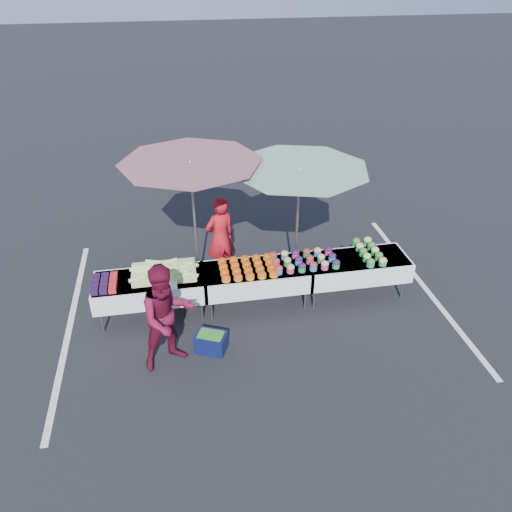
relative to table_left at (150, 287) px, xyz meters
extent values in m
plane|color=black|center=(1.80, 0.00, -0.58)|extent=(80.00, 80.00, 0.00)
cube|color=silver|center=(-1.40, 0.00, -0.58)|extent=(0.10, 5.00, 0.00)
cube|color=silver|center=(5.00, 0.00, -0.58)|extent=(0.10, 5.00, 0.00)
cube|color=white|center=(0.00, 0.00, 0.15)|extent=(1.80, 0.75, 0.04)
cube|color=white|center=(0.00, 0.00, -0.01)|extent=(1.86, 0.81, 0.36)
cylinder|color=slate|center=(-0.82, -0.29, -0.39)|extent=(0.04, 0.04, 0.39)
cylinder|color=slate|center=(-0.82, 0.29, -0.39)|extent=(0.04, 0.04, 0.39)
cylinder|color=slate|center=(0.82, -0.29, -0.39)|extent=(0.04, 0.04, 0.39)
cylinder|color=slate|center=(0.82, 0.29, -0.39)|extent=(0.04, 0.04, 0.39)
cube|color=white|center=(1.80, 0.00, 0.15)|extent=(1.80, 0.75, 0.04)
cube|color=white|center=(1.80, 0.00, -0.01)|extent=(1.86, 0.81, 0.36)
cylinder|color=slate|center=(0.98, -0.29, -0.39)|extent=(0.04, 0.04, 0.39)
cylinder|color=slate|center=(0.98, 0.29, -0.39)|extent=(0.04, 0.04, 0.39)
cylinder|color=slate|center=(2.62, -0.29, -0.39)|extent=(0.04, 0.04, 0.39)
cylinder|color=slate|center=(2.62, 0.29, -0.39)|extent=(0.04, 0.04, 0.39)
cube|color=white|center=(3.60, 0.00, 0.15)|extent=(1.80, 0.75, 0.04)
cube|color=white|center=(3.60, 0.00, -0.01)|extent=(1.86, 0.81, 0.36)
cylinder|color=slate|center=(2.78, -0.29, -0.39)|extent=(0.04, 0.04, 0.39)
cylinder|color=slate|center=(2.78, 0.29, -0.39)|extent=(0.04, 0.04, 0.39)
cylinder|color=slate|center=(4.42, -0.29, -0.39)|extent=(0.04, 0.04, 0.39)
cylinder|color=slate|center=(4.42, 0.29, -0.39)|extent=(0.04, 0.04, 0.39)
cube|color=black|center=(-0.85, -0.27, 0.21)|extent=(0.12, 0.12, 0.08)
cube|color=black|center=(-0.85, -0.13, 0.21)|extent=(0.12, 0.12, 0.08)
cube|color=black|center=(-0.85, 0.01, 0.21)|extent=(0.12, 0.12, 0.08)
cube|color=black|center=(-0.85, 0.15, 0.21)|extent=(0.12, 0.12, 0.08)
cube|color=black|center=(-0.71, -0.27, 0.21)|extent=(0.12, 0.12, 0.08)
cube|color=black|center=(-0.71, -0.13, 0.21)|extent=(0.12, 0.12, 0.08)
cube|color=black|center=(-0.71, 0.01, 0.21)|extent=(0.12, 0.12, 0.08)
cube|color=black|center=(-0.71, 0.15, 0.21)|extent=(0.12, 0.12, 0.08)
cube|color=red|center=(-0.57, -0.27, 0.21)|extent=(0.12, 0.12, 0.08)
cube|color=red|center=(-0.57, -0.13, 0.21)|extent=(0.12, 0.12, 0.08)
cube|color=red|center=(-0.57, 0.01, 0.21)|extent=(0.12, 0.12, 0.08)
cube|color=red|center=(-0.57, 0.15, 0.21)|extent=(0.12, 0.12, 0.08)
cube|color=#A9D16B|center=(0.25, 0.05, 0.24)|extent=(1.05, 0.55, 0.14)
cylinder|color=#A9D16B|center=(0.55, 0.20, 0.27)|extent=(0.27, 0.09, 0.10)
cylinder|color=#A9D16B|center=(-0.13, 0.10, 0.34)|extent=(0.27, 0.14, 0.07)
cylinder|color=#A9D16B|center=(0.36, -0.06, 0.38)|extent=(0.27, 0.14, 0.09)
cylinder|color=#A9D16B|center=(-0.17, 0.08, 0.28)|extent=(0.27, 0.15, 0.10)
cylinder|color=#A9D16B|center=(0.07, -0.01, 0.33)|extent=(0.27, 0.15, 0.08)
cylinder|color=#A9D16B|center=(0.21, 0.09, 0.36)|extent=(0.27, 0.10, 0.10)
cylinder|color=#A9D16B|center=(0.21, -0.03, 0.36)|extent=(0.27, 0.07, 0.08)
cylinder|color=#A9D16B|center=(0.12, -0.13, 0.31)|extent=(0.27, 0.14, 0.09)
cylinder|color=#A9D16B|center=(0.09, 0.25, 0.34)|extent=(0.27, 0.12, 0.08)
cylinder|color=#A9D16B|center=(0.71, 0.14, 0.29)|extent=(0.27, 0.16, 0.08)
cylinder|color=#A9D16B|center=(-0.06, 0.01, 0.34)|extent=(0.27, 0.11, 0.07)
cylinder|color=#A9D16B|center=(0.16, -0.18, 0.27)|extent=(0.27, 0.10, 0.07)
cylinder|color=#A9D16B|center=(0.36, 0.19, 0.35)|extent=(0.27, 0.12, 0.08)
cylinder|color=#A9D16B|center=(-0.18, -0.17, 0.31)|extent=(0.27, 0.15, 0.08)
cylinder|color=#A9D16B|center=(-0.09, 0.09, 0.36)|extent=(0.27, 0.10, 0.08)
cylinder|color=#A9D16B|center=(0.46, 0.00, 0.32)|extent=(0.27, 0.16, 0.10)
cylinder|color=#A9D16B|center=(-0.03, -0.02, 0.38)|extent=(0.27, 0.12, 0.09)
cylinder|color=#A9D16B|center=(0.52, -0.18, 0.37)|extent=(0.27, 0.09, 0.07)
cylinder|color=#A9D16B|center=(0.58, -0.15, 0.30)|extent=(0.27, 0.10, 0.09)
cylinder|color=#A9D16B|center=(0.50, -0.09, 0.28)|extent=(0.27, 0.12, 0.09)
cylinder|color=#A9D16B|center=(0.35, 0.28, 0.27)|extent=(0.27, 0.10, 0.08)
cylinder|color=#A9D16B|center=(0.63, 0.03, 0.34)|extent=(0.27, 0.14, 0.10)
cylinder|color=#A9D16B|center=(0.56, 0.25, 0.27)|extent=(0.27, 0.12, 0.07)
cylinder|color=#A9D16B|center=(0.50, 0.23, 0.27)|extent=(0.27, 0.07, 0.10)
cylinder|color=#A9D16B|center=(0.67, -0.19, 0.27)|extent=(0.27, 0.09, 0.10)
cube|color=white|center=(0.30, -0.30, 0.19)|extent=(0.30, 0.25, 0.05)
cylinder|color=orange|center=(1.25, -0.28, 0.19)|extent=(0.15, 0.15, 0.05)
ellipsoid|color=#E23D0C|center=(1.25, -0.28, 0.23)|extent=(0.15, 0.15, 0.08)
cylinder|color=orange|center=(1.25, -0.10, 0.19)|extent=(0.15, 0.15, 0.05)
ellipsoid|color=#E23D0C|center=(1.25, -0.10, 0.23)|extent=(0.15, 0.15, 0.08)
cylinder|color=orange|center=(1.25, 0.08, 0.19)|extent=(0.15, 0.15, 0.05)
ellipsoid|color=#E23D0C|center=(1.25, 0.08, 0.23)|extent=(0.15, 0.15, 0.08)
cylinder|color=orange|center=(1.25, 0.26, 0.19)|extent=(0.15, 0.15, 0.05)
ellipsoid|color=#E23D0C|center=(1.25, 0.26, 0.23)|extent=(0.15, 0.15, 0.08)
cylinder|color=orange|center=(1.45, -0.28, 0.19)|extent=(0.15, 0.15, 0.05)
ellipsoid|color=#E23D0C|center=(1.45, -0.28, 0.23)|extent=(0.15, 0.15, 0.08)
cylinder|color=orange|center=(1.45, -0.10, 0.19)|extent=(0.15, 0.15, 0.05)
ellipsoid|color=#E23D0C|center=(1.45, -0.10, 0.23)|extent=(0.15, 0.15, 0.08)
cylinder|color=orange|center=(1.45, 0.08, 0.19)|extent=(0.15, 0.15, 0.05)
ellipsoid|color=#E23D0C|center=(1.45, 0.08, 0.23)|extent=(0.15, 0.15, 0.08)
cylinder|color=orange|center=(1.45, 0.26, 0.19)|extent=(0.15, 0.15, 0.05)
ellipsoid|color=#E23D0C|center=(1.45, 0.26, 0.23)|extent=(0.15, 0.15, 0.08)
cylinder|color=orange|center=(1.65, -0.28, 0.19)|extent=(0.15, 0.15, 0.05)
ellipsoid|color=#E23D0C|center=(1.65, -0.28, 0.23)|extent=(0.15, 0.15, 0.08)
cylinder|color=orange|center=(1.65, -0.10, 0.19)|extent=(0.15, 0.15, 0.05)
ellipsoid|color=#E23D0C|center=(1.65, -0.10, 0.23)|extent=(0.15, 0.15, 0.08)
cylinder|color=orange|center=(1.65, 0.08, 0.19)|extent=(0.15, 0.15, 0.05)
ellipsoid|color=#E23D0C|center=(1.65, 0.08, 0.23)|extent=(0.15, 0.15, 0.08)
cylinder|color=orange|center=(1.65, 0.26, 0.19)|extent=(0.15, 0.15, 0.05)
ellipsoid|color=#E23D0C|center=(1.65, 0.26, 0.23)|extent=(0.15, 0.15, 0.08)
cylinder|color=orange|center=(1.85, -0.28, 0.19)|extent=(0.15, 0.15, 0.05)
ellipsoid|color=#E23D0C|center=(1.85, -0.28, 0.23)|extent=(0.15, 0.15, 0.08)
cylinder|color=orange|center=(1.85, -0.10, 0.19)|extent=(0.15, 0.15, 0.05)
ellipsoid|color=#E23D0C|center=(1.85, -0.10, 0.23)|extent=(0.15, 0.15, 0.08)
cylinder|color=orange|center=(1.85, 0.08, 0.19)|extent=(0.15, 0.15, 0.05)
ellipsoid|color=#E23D0C|center=(1.85, 0.08, 0.23)|extent=(0.15, 0.15, 0.08)
cylinder|color=orange|center=(1.85, 0.26, 0.19)|extent=(0.15, 0.15, 0.05)
ellipsoid|color=#E23D0C|center=(1.85, 0.26, 0.23)|extent=(0.15, 0.15, 0.08)
cylinder|color=orange|center=(2.05, -0.28, 0.19)|extent=(0.15, 0.15, 0.05)
ellipsoid|color=#E23D0C|center=(2.05, -0.28, 0.23)|extent=(0.15, 0.15, 0.08)
cylinder|color=orange|center=(2.05, -0.10, 0.19)|extent=(0.15, 0.15, 0.05)
ellipsoid|color=#E23D0C|center=(2.05, -0.10, 0.23)|extent=(0.15, 0.15, 0.08)
cylinder|color=orange|center=(2.05, 0.08, 0.19)|extent=(0.15, 0.15, 0.05)
ellipsoid|color=#E23D0C|center=(2.05, 0.08, 0.23)|extent=(0.15, 0.15, 0.08)
cylinder|color=orange|center=(2.05, 0.26, 0.19)|extent=(0.15, 0.15, 0.05)
ellipsoid|color=#E23D0C|center=(2.05, 0.26, 0.23)|extent=(0.15, 0.15, 0.08)
cylinder|color=blue|center=(2.15, -0.22, 0.22)|extent=(0.13, 0.13, 0.10)
ellipsoid|color=maroon|center=(2.15, -0.22, 0.28)|extent=(0.14, 0.14, 0.10)
cylinder|color=#C92B79|center=(2.15, 0.00, 0.22)|extent=(0.13, 0.13, 0.10)
ellipsoid|color=maroon|center=(2.15, 0.00, 0.28)|extent=(0.14, 0.14, 0.10)
cylinder|color=#208247|center=(2.15, 0.22, 0.22)|extent=(0.13, 0.13, 0.10)
ellipsoid|color=maroon|center=(2.15, 0.22, 0.28)|extent=(0.14, 0.14, 0.10)
cylinder|color=#C92B79|center=(2.35, -0.22, 0.22)|extent=(0.13, 0.13, 0.10)
ellipsoid|color=#AB8053|center=(2.35, -0.22, 0.28)|extent=(0.14, 0.14, 0.10)
cylinder|color=#208247|center=(2.35, 0.00, 0.22)|extent=(0.13, 0.13, 0.10)
ellipsoid|color=#AB8053|center=(2.35, 0.00, 0.28)|extent=(0.14, 0.14, 0.10)
cylinder|color=blue|center=(2.35, 0.22, 0.22)|extent=(0.13, 0.13, 0.10)
ellipsoid|color=#AB8053|center=(2.35, 0.22, 0.28)|extent=(0.14, 0.14, 0.10)
cylinder|color=#208247|center=(2.55, -0.22, 0.22)|extent=(0.13, 0.13, 0.10)
ellipsoid|color=#22122F|center=(2.55, -0.22, 0.28)|extent=(0.14, 0.14, 0.10)
cylinder|color=blue|center=(2.55, 0.00, 0.22)|extent=(0.13, 0.13, 0.10)
ellipsoid|color=#22122F|center=(2.55, 0.00, 0.28)|extent=(0.14, 0.14, 0.10)
cylinder|color=#C92B79|center=(2.55, 0.22, 0.22)|extent=(0.13, 0.13, 0.10)
ellipsoid|color=#22122F|center=(2.55, 0.22, 0.28)|extent=(0.14, 0.14, 0.10)
cylinder|color=blue|center=(2.75, -0.22, 0.22)|extent=(0.13, 0.13, 0.10)
ellipsoid|color=maroon|center=(2.75, -0.22, 0.28)|extent=(0.14, 0.14, 0.10)
cylinder|color=#C92B79|center=(2.75, 0.00, 0.22)|extent=(0.13, 0.13, 0.10)
ellipsoid|color=maroon|center=(2.75, 0.00, 0.28)|extent=(0.14, 0.14, 0.10)
cylinder|color=#208247|center=(2.75, 0.22, 0.22)|extent=(0.13, 0.13, 0.10)
ellipsoid|color=maroon|center=(2.75, 0.22, 0.28)|extent=(0.14, 0.14, 0.10)
cylinder|color=#C92B79|center=(2.95, -0.22, 0.22)|extent=(0.13, 0.13, 0.10)
ellipsoid|color=#AB8053|center=(2.95, -0.22, 0.28)|extent=(0.14, 0.14, 0.10)
cylinder|color=#208247|center=(2.95, 0.00, 0.22)|extent=(0.13, 0.13, 0.10)
ellipsoid|color=#AB8053|center=(2.95, 0.00, 0.28)|extent=(0.14, 0.14, 0.10)
cylinder|color=blue|center=(2.95, 0.22, 0.22)|extent=(0.13, 0.13, 0.10)
ellipsoid|color=#AB8053|center=(2.95, 0.22, 0.28)|extent=(0.14, 0.14, 0.10)
cylinder|color=#208247|center=(3.15, -0.22, 0.22)|extent=(0.13, 0.13, 0.10)
ellipsoid|color=#22122F|center=(3.15, -0.22, 0.28)|extent=(0.14, 0.14, 0.10)
cylinder|color=blue|center=(3.15, 0.00, 0.22)|extent=(0.13, 0.13, 0.10)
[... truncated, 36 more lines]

